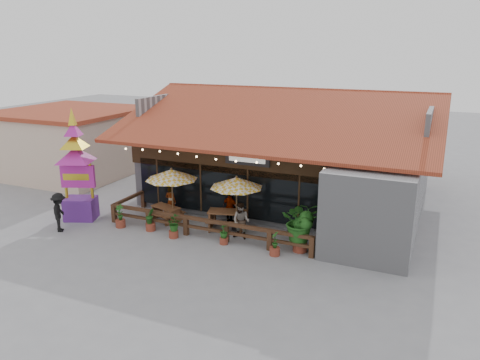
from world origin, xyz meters
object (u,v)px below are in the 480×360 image
at_px(umbrella_right, 237,183).
at_px(thai_sign_tower, 76,157).
at_px(tropical_plant, 301,222).
at_px(umbrella_left, 172,175).
at_px(pedestrian, 59,212).
at_px(picnic_table_left, 166,211).
at_px(picnic_table_right, 227,217).

height_order(umbrella_right, thai_sign_tower, thai_sign_tower).
bearing_deg(tropical_plant, umbrella_right, 162.26).
relative_size(umbrella_left, tropical_plant, 1.21).
distance_m(umbrella_left, pedestrian, 5.35).
distance_m(thai_sign_tower, pedestrian, 2.74).
relative_size(umbrella_right, pedestrian, 1.47).
bearing_deg(umbrella_left, umbrella_right, 3.86).
relative_size(umbrella_left, thai_sign_tower, 0.46).
relative_size(picnic_table_left, pedestrian, 0.95).
relative_size(umbrella_left, picnic_table_right, 1.28).
height_order(umbrella_left, picnic_table_left, umbrella_left).
xyz_separation_m(picnic_table_left, thai_sign_tower, (-3.92, -1.54, 2.64)).
relative_size(umbrella_right, tropical_plant, 1.20).
height_order(umbrella_left, pedestrian, umbrella_left).
bearing_deg(tropical_plant, picnic_table_left, 173.36).
height_order(picnic_table_right, pedestrian, pedestrian).
relative_size(umbrella_right, thai_sign_tower, 0.46).
distance_m(umbrella_right, tropical_plant, 3.69).
bearing_deg(umbrella_left, picnic_table_left, -173.86).
xyz_separation_m(picnic_table_right, tropical_plant, (3.85, -1.08, 0.70)).
relative_size(umbrella_right, picnic_table_right, 1.27).
bearing_deg(pedestrian, tropical_plant, -112.61).
bearing_deg(umbrella_left, pedestrian, -141.60).
relative_size(picnic_table_left, tropical_plant, 0.78).
bearing_deg(thai_sign_tower, picnic_table_left, 21.50).
height_order(umbrella_left, tropical_plant, umbrella_left).
bearing_deg(pedestrian, umbrella_right, -99.90).
relative_size(umbrella_left, pedestrian, 1.48).
xyz_separation_m(umbrella_left, thai_sign_tower, (-4.29, -1.58, 0.77)).
bearing_deg(umbrella_right, tropical_plant, -17.74).
bearing_deg(tropical_plant, thai_sign_tower, -176.22).
relative_size(tropical_plant, pedestrian, 1.22).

